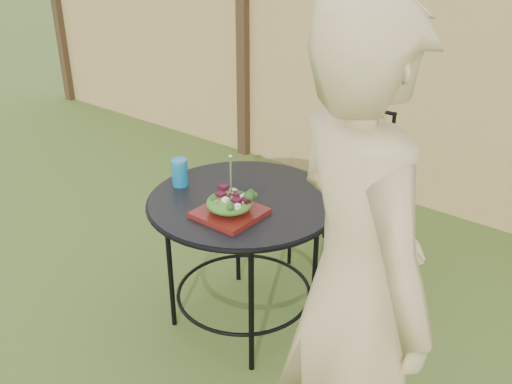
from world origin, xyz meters
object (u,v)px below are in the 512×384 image
Objects in this scene: patio_chair at (344,184)px; diner at (356,288)px; patio_table at (243,223)px; salad_plate at (230,213)px.

diner reaches higher than patio_chair.
patio_table is 0.51× the size of diner.
patio_table is 0.97× the size of patio_chair.
patio_chair is at bearing 89.40° from salad_plate.
diner is (0.82, -1.36, 0.40)m from patio_chair.
salad_plate reaches higher than patio_table.
salad_plate is at bearing -90.60° from patio_chair.
patio_chair is 3.52× the size of salad_plate.
patio_chair is 1.64m from diner.
salad_plate is at bearing 7.90° from diner.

